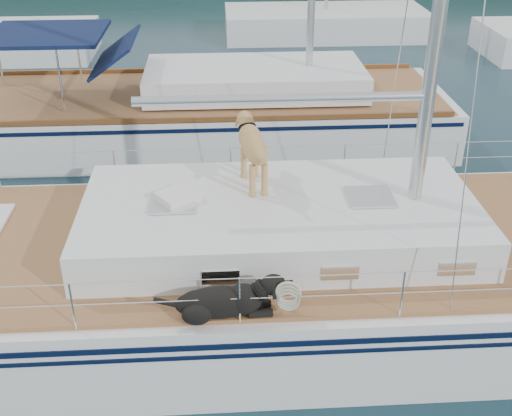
{
  "coord_description": "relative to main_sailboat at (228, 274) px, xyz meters",
  "views": [
    {
      "loc": [
        0.03,
        -7.39,
        5.78
      ],
      "look_at": [
        0.5,
        0.2,
        1.6
      ],
      "focal_mm": 45.0,
      "sensor_mm": 36.0,
      "label": 1
    }
  ],
  "objects": [
    {
      "name": "ground",
      "position": [
        -0.09,
        0.0,
        -0.68
      ],
      "size": [
        120.0,
        120.0,
        0.0
      ],
      "primitive_type": "plane",
      "color": "black",
      "rests_on": "ground"
    },
    {
      "name": "neighbor_sailboat",
      "position": [
        -0.32,
        6.43,
        -0.05
      ],
      "size": [
        11.0,
        3.5,
        13.3
      ],
      "color": "silver",
      "rests_on": "ground"
    },
    {
      "name": "bg_boat_center",
      "position": [
        3.91,
        16.0,
        -0.23
      ],
      "size": [
        7.2,
        3.0,
        11.65
      ],
      "color": "silver",
      "rests_on": "ground"
    },
    {
      "name": "main_sailboat",
      "position": [
        0.0,
        0.0,
        0.0
      ],
      "size": [
        12.0,
        3.8,
        14.01
      ],
      "color": "silver",
      "rests_on": "ground"
    }
  ]
}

